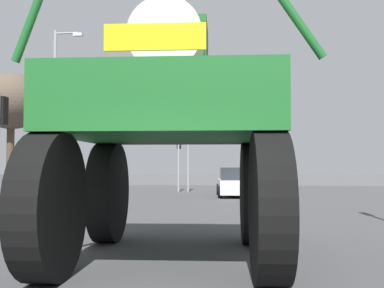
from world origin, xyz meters
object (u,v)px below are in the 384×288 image
at_px(traffic_signal_far_right, 188,144).
at_px(sedan_ahead, 235,183).
at_px(bare_tree_left, 11,102).
at_px(traffic_signal_far_left, 179,149).
at_px(traffic_signal_near_left, 1,127).
at_px(streetlight_far_left, 56,105).
at_px(oversize_sprayer, 171,131).

bearing_deg(traffic_signal_far_right, sedan_ahead, -52.32).
xyz_separation_m(traffic_signal_far_right, bare_tree_left, (-6.90, -8.80, 1.51)).
distance_m(sedan_ahead, traffic_signal_far_left, 5.46).
bearing_deg(traffic_signal_near_left, traffic_signal_far_left, 77.36).
bearing_deg(sedan_ahead, bare_tree_left, 113.02).
bearing_deg(traffic_signal_near_left, streetlight_far_left, 104.23).
bearing_deg(sedan_ahead, streetlight_far_left, 87.94).
distance_m(traffic_signal_far_left, bare_tree_left, 10.99).
relative_size(sedan_ahead, traffic_signal_far_left, 1.18).
height_order(oversize_sprayer, streetlight_far_left, streetlight_far_left).
relative_size(traffic_signal_far_left, bare_tree_left, 0.63).
relative_size(traffic_signal_far_left, traffic_signal_far_right, 0.89).
relative_size(oversize_sprayer, bare_tree_left, 0.98).
bearing_deg(bare_tree_left, streetlight_far_left, 88.19).
xyz_separation_m(traffic_signal_near_left, traffic_signal_far_left, (3.39, 15.09, -0.16)).
height_order(traffic_signal_near_left, traffic_signal_far_right, traffic_signal_far_right).
relative_size(traffic_signal_near_left, traffic_signal_far_left, 1.06).
bearing_deg(traffic_signal_far_right, bare_tree_left, -128.12).
bearing_deg(streetlight_far_left, traffic_signal_near_left, -75.77).
relative_size(traffic_signal_far_right, bare_tree_left, 0.70).
bearing_deg(traffic_signal_far_right, traffic_signal_far_left, 179.37).
bearing_deg(streetlight_far_left, bare_tree_left, -91.81).
xyz_separation_m(oversize_sprayer, traffic_signal_far_left, (-2.55, 20.25, 0.38)).
height_order(traffic_signal_near_left, traffic_signal_far_left, traffic_signal_near_left).
bearing_deg(bare_tree_left, oversize_sprayer, -52.26).
relative_size(oversize_sprayer, streetlight_far_left, 0.63).
distance_m(sedan_ahead, bare_tree_left, 11.63).
bearing_deg(sedan_ahead, traffic_signal_far_right, 33.41).
relative_size(traffic_signal_far_left, streetlight_far_left, 0.40).
bearing_deg(streetlight_far_left, traffic_signal_far_left, 33.78).
height_order(traffic_signal_near_left, streetlight_far_left, streetlight_far_left).
distance_m(traffic_signal_near_left, streetlight_far_left, 11.52).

